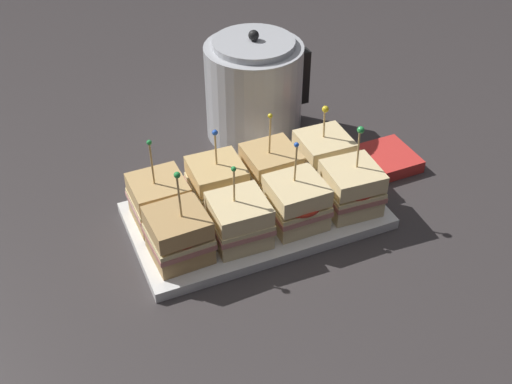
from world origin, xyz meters
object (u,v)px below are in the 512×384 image
at_px(napkin_stack, 386,159).
at_px(sandwich_back_center_left, 217,184).
at_px(sandwich_front_center_right, 296,203).
at_px(sandwich_back_center_right, 271,170).
at_px(kettle_steel, 254,89).
at_px(sandwich_front_center_left, 239,220).
at_px(sandwich_front_far_left, 179,235).
at_px(sandwich_front_far_right, 351,188).
at_px(sandwich_back_far_right, 323,156).
at_px(serving_platter, 256,216).
at_px(sandwich_back_far_left, 159,200).

bearing_deg(napkin_stack, sandwich_back_center_left, -179.63).
height_order(sandwich_front_center_right, sandwich_back_center_right, sandwich_back_center_right).
relative_size(sandwich_back_center_right, kettle_steel, 0.72).
bearing_deg(sandwich_front_center_left, napkin_stack, 16.49).
relative_size(sandwich_front_center_left, sandwich_back_center_left, 0.97).
bearing_deg(sandwich_back_center_left, sandwich_front_far_left, -135.79).
distance_m(sandwich_front_far_left, sandwich_front_far_right, 0.30).
bearing_deg(napkin_stack, sandwich_back_center_right, -179.55).
xyz_separation_m(sandwich_back_center_left, sandwich_back_far_right, (0.20, 0.00, 0.00)).
height_order(sandwich_front_center_left, sandwich_front_center_right, sandwich_front_center_right).
xyz_separation_m(sandwich_front_center_right, sandwich_back_center_right, (-0.00, 0.10, 0.00)).
relative_size(sandwich_back_far_right, kettle_steel, 0.64).
xyz_separation_m(serving_platter, sandwich_back_center_left, (-0.05, 0.05, 0.05)).
xyz_separation_m(sandwich_front_center_right, sandwich_front_far_right, (0.10, -0.00, 0.00)).
relative_size(sandwich_front_far_right, sandwich_back_center_left, 1.07).
distance_m(sandwich_front_far_right, napkin_stack, 0.18).
distance_m(sandwich_back_far_right, napkin_stack, 0.15).
bearing_deg(sandwich_front_center_left, sandwich_back_center_left, 89.82).
distance_m(sandwich_front_center_left, sandwich_back_center_right, 0.14).
distance_m(sandwich_front_center_right, sandwich_back_far_right, 0.14).
distance_m(sandwich_front_far_left, kettle_steel, 0.40).
bearing_deg(sandwich_back_far_left, kettle_steel, 38.66).
xyz_separation_m(sandwich_front_far_left, sandwich_front_center_right, (0.20, -0.00, -0.00)).
bearing_deg(napkin_stack, sandwich_back_far_left, -179.77).
bearing_deg(serving_platter, sandwich_front_center_left, -134.91).
bearing_deg(serving_platter, sandwich_front_center_right, -45.11).
bearing_deg(sandwich_front_far_left, sandwich_back_far_right, 17.77).
xyz_separation_m(sandwich_back_center_left, napkin_stack, (0.34, 0.00, -0.05)).
relative_size(sandwich_front_far_right, sandwich_back_center_right, 0.99).
height_order(sandwich_front_center_right, napkin_stack, sandwich_front_center_right).
xyz_separation_m(sandwich_front_center_left, sandwich_back_center_right, (0.10, 0.10, 0.00)).
bearing_deg(sandwich_front_far_right, sandwich_back_center_left, 153.79).
bearing_deg(sandwich_front_center_right, sandwich_front_far_right, -1.06).
relative_size(sandwich_front_center_left, sandwich_front_far_right, 0.90).
height_order(serving_platter, sandwich_front_center_right, sandwich_front_center_right).
relative_size(serving_platter, kettle_steel, 1.91).
height_order(sandwich_front_center_left, kettle_steel, kettle_steel).
bearing_deg(sandwich_front_far_left, napkin_stack, 12.62).
bearing_deg(serving_platter, sandwich_back_far_right, 17.52).
bearing_deg(sandwich_front_center_left, kettle_steel, 62.78).
bearing_deg(sandwich_back_far_left, serving_platter, -17.55).
bearing_deg(sandwich_back_far_right, sandwich_back_center_left, -179.91).
xyz_separation_m(sandwich_front_far_right, sandwich_back_center_right, (-0.10, 0.10, -0.00)).
distance_m(serving_platter, kettle_steel, 0.29).
relative_size(sandwich_front_center_right, sandwich_front_far_right, 0.98).
bearing_deg(kettle_steel, sandwich_back_center_left, -127.18).
relative_size(sandwich_back_far_left, sandwich_back_center_right, 1.00).
height_order(sandwich_back_center_left, sandwich_back_far_right, sandwich_back_center_left).
distance_m(sandwich_front_far_left, sandwich_front_center_right, 0.20).
relative_size(serving_platter, sandwich_front_center_right, 2.74).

